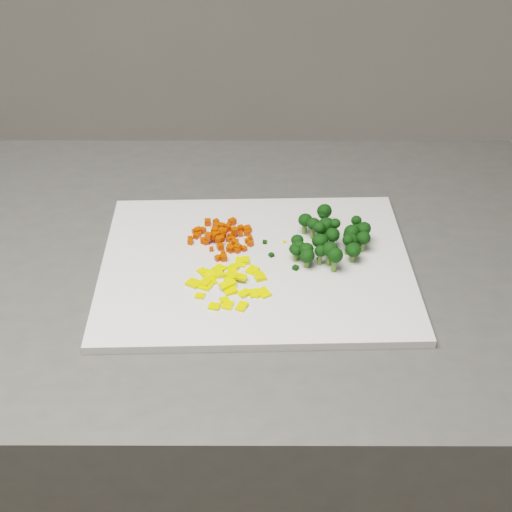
{
  "coord_description": "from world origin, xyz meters",
  "views": [
    {
      "loc": [
        0.36,
        -0.82,
        1.5
      ],
      "look_at": [
        0.32,
        -0.04,
        0.92
      ],
      "focal_mm": 50.0,
      "sensor_mm": 36.0,
      "label": 1
    }
  ],
  "objects_px": {
    "broccoli_pile": "(326,231)",
    "pepper_pile": "(232,279)",
    "counter_block": "(239,454)",
    "carrot_pile": "(222,233)",
    "cutting_board": "(256,265)"
  },
  "relations": [
    {
      "from": "cutting_board",
      "to": "carrot_pile",
      "type": "distance_m",
      "value": 0.07
    },
    {
      "from": "counter_block",
      "to": "broccoli_pile",
      "type": "xyz_separation_m",
      "value": [
        0.13,
        0.0,
        0.49
      ]
    },
    {
      "from": "cutting_board",
      "to": "pepper_pile",
      "type": "xyz_separation_m",
      "value": [
        -0.03,
        -0.05,
        0.01
      ]
    },
    {
      "from": "cutting_board",
      "to": "pepper_pile",
      "type": "height_order",
      "value": "pepper_pile"
    },
    {
      "from": "broccoli_pile",
      "to": "carrot_pile",
      "type": "bearing_deg",
      "value": 176.97
    },
    {
      "from": "pepper_pile",
      "to": "carrot_pile",
      "type": "bearing_deg",
      "value": 102.45
    },
    {
      "from": "counter_block",
      "to": "pepper_pile",
      "type": "height_order",
      "value": "pepper_pile"
    },
    {
      "from": "counter_block",
      "to": "cutting_board",
      "type": "bearing_deg",
      "value": -50.2
    },
    {
      "from": "counter_block",
      "to": "cutting_board",
      "type": "height_order",
      "value": "cutting_board"
    },
    {
      "from": "counter_block",
      "to": "broccoli_pile",
      "type": "height_order",
      "value": "broccoli_pile"
    },
    {
      "from": "carrot_pile",
      "to": "broccoli_pile",
      "type": "xyz_separation_m",
      "value": [
        0.15,
        -0.01,
        0.01
      ]
    },
    {
      "from": "counter_block",
      "to": "carrot_pile",
      "type": "height_order",
      "value": "carrot_pile"
    },
    {
      "from": "carrot_pile",
      "to": "pepper_pile",
      "type": "xyz_separation_m",
      "value": [
        0.02,
        -0.1,
        -0.01
      ]
    },
    {
      "from": "broccoli_pile",
      "to": "pepper_pile",
      "type": "bearing_deg",
      "value": -144.41
    },
    {
      "from": "broccoli_pile",
      "to": "counter_block",
      "type": "bearing_deg",
      "value": -179.4
    }
  ]
}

